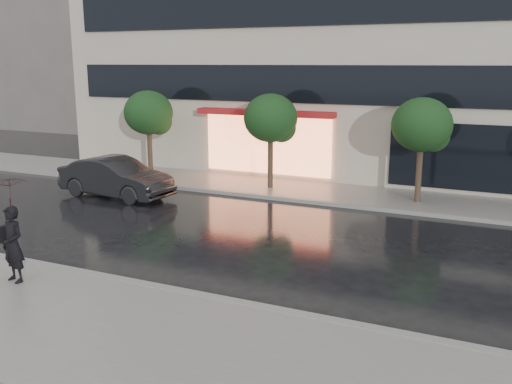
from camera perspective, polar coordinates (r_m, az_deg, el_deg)
The scene contains 11 objects.
ground at distance 13.96m, azimuth -3.74°, elevation -9.13°, with size 120.00×120.00×0.00m, color black.
sidewalk_near at distance 11.45m, azimuth -11.80°, elevation -14.22°, with size 60.00×4.50×0.12m, color slate.
sidewalk_far at distance 23.05m, azimuth 8.53°, elevation -0.21°, with size 60.00×3.50×0.12m, color slate.
curb_near at distance 13.13m, azimuth -5.87°, elevation -10.30°, with size 60.00×0.25×0.14m, color gray.
curb_far at distance 21.42m, azimuth 7.20°, elevation -1.15°, with size 60.00×0.25×0.14m, color gray.
bg_building_left at distance 50.67m, azimuth -18.10°, elevation 13.14°, with size 14.00×10.00×12.00m, color #59544F.
tree_far_west at distance 26.31m, azimuth -10.56°, elevation 7.64°, with size 2.20×2.20×3.99m.
tree_mid_west at distance 23.37m, azimuth 1.64°, elevation 7.22°, with size 2.20×2.20×3.99m.
tree_mid_east at distance 21.72m, azimuth 16.42°, elevation 6.27°, with size 2.20×2.20×3.99m.
parked_car at distance 23.08m, azimuth -13.84°, elevation 1.41°, with size 1.66×4.76×1.57m, color black.
pedestrian_with_umbrella at distance 14.41m, azimuth -23.33°, elevation -2.18°, with size 1.12×1.14×2.53m.
Camera 1 is at (6.26, -11.33, 5.22)m, focal length 40.00 mm.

